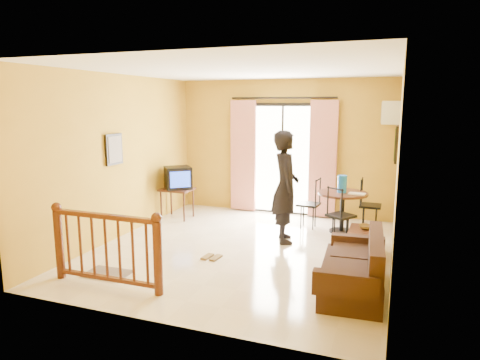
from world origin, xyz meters
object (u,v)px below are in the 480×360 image
(sofa, at_px, (356,271))
(standing_person, at_px, (285,187))
(coffee_table, at_px, (364,240))
(dining_table, at_px, (342,201))
(television, at_px, (178,178))

(sofa, distance_m, standing_person, 2.21)
(coffee_table, distance_m, standing_person, 1.52)
(dining_table, height_order, sofa, dining_table)
(dining_table, height_order, standing_person, standing_person)
(sofa, bearing_deg, coffee_table, 86.35)
(television, relative_size, sofa, 0.42)
(dining_table, height_order, coffee_table, dining_table)
(dining_table, relative_size, coffee_table, 1.01)
(television, xyz_separation_m, standing_person, (2.39, -0.70, 0.10))
(television, distance_m, sofa, 4.43)
(television, bearing_deg, standing_person, -55.69)
(dining_table, relative_size, sofa, 0.56)
(coffee_table, height_order, sofa, sofa)
(television, height_order, standing_person, standing_person)
(television, relative_size, standing_person, 0.35)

